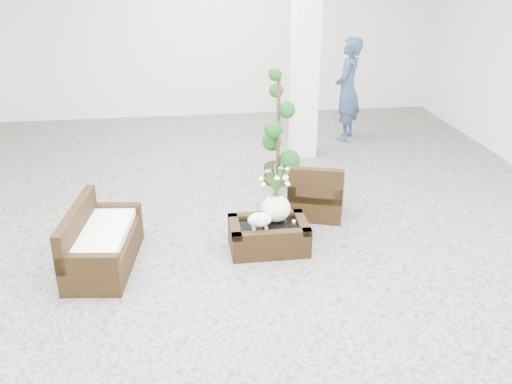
{
  "coord_description": "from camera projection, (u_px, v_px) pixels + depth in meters",
  "views": [
    {
      "loc": [
        -0.84,
        -6.08,
        3.26
      ],
      "look_at": [
        0.0,
        -0.1,
        0.62
      ],
      "focal_mm": 39.42,
      "sensor_mm": 36.0,
      "label": 1
    }
  ],
  "objects": [
    {
      "name": "tealight",
      "position": [
        294.0,
        221.0,
        6.54
      ],
      "size": [
        0.04,
        0.04,
        0.03
      ],
      "primitive_type": "cylinder",
      "color": "white",
      "rests_on": "coffee_table"
    },
    {
      "name": "shopper",
      "position": [
        348.0,
        89.0,
        10.03
      ],
      "size": [
        0.72,
        0.8,
        1.84
      ],
      "primitive_type": "imported",
      "rotation": [
        0.0,
        0.0,
        -2.09
      ],
      "color": "navy",
      "rests_on": "ground"
    },
    {
      "name": "topiary",
      "position": [
        278.0,
        128.0,
        8.14
      ],
      "size": [
        0.45,
        0.45,
        1.7
      ],
      "primitive_type": null,
      "color": "#154115",
      "rests_on": "ground"
    },
    {
      "name": "ground",
      "position": [
        255.0,
        235.0,
        6.93
      ],
      "size": [
        11.0,
        11.0,
        0.0
      ],
      "primitive_type": "plane",
      "color": "gray",
      "rests_on": "ground"
    },
    {
      "name": "planter_narcissus",
      "position": [
        276.0,
        189.0,
        6.43
      ],
      "size": [
        0.44,
        0.44,
        0.8
      ],
      "primitive_type": null,
      "color": "white",
      "rests_on": "coffee_table"
    },
    {
      "name": "coffee_table",
      "position": [
        269.0,
        237.0,
        6.55
      ],
      "size": [
        0.9,
        0.6,
        0.31
      ],
      "primitive_type": "cube",
      "color": "#301F0E",
      "rests_on": "ground"
    },
    {
      "name": "loveseat",
      "position": [
        102.0,
        237.0,
        6.13
      ],
      "size": [
        0.79,
        1.38,
        0.7
      ],
      "primitive_type": "cube",
      "rotation": [
        0.0,
        0.0,
        1.44
      ],
      "color": "#301F0E",
      "rests_on": "ground"
    },
    {
      "name": "sheep_figurine",
      "position": [
        260.0,
        221.0,
        6.34
      ],
      "size": [
        0.28,
        0.23,
        0.21
      ],
      "primitive_type": "ellipsoid",
      "color": "white",
      "rests_on": "coffee_table"
    },
    {
      "name": "armchair",
      "position": [
        317.0,
        188.0,
        7.34
      ],
      "size": [
        0.87,
        0.85,
        0.74
      ],
      "primitive_type": "cube",
      "rotation": [
        0.0,
        0.0,
        2.82
      ],
      "color": "#301F0E",
      "rests_on": "ground"
    },
    {
      "name": "column",
      "position": [
        305.0,
        50.0,
        8.92
      ],
      "size": [
        0.4,
        0.4,
        3.5
      ],
      "primitive_type": "cube",
      "color": "white",
      "rests_on": "ground"
    }
  ]
}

